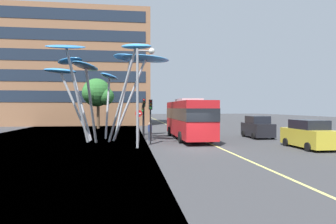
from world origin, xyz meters
TOP-DOWN VIEW (x-y plane):
  - ground at (-0.70, 0.00)m, footprint 120.00×240.00m
  - red_bus at (0.76, 6.02)m, footprint 2.84×10.83m
  - leaf_sculpture at (-6.61, 5.58)m, footprint 10.93×10.78m
  - traffic_light_kerb_near at (-2.94, 2.80)m, footprint 0.28×0.42m
  - traffic_light_kerb_far at (-3.18, 8.30)m, footprint 0.28×0.42m
  - traffic_light_island_mid at (-3.10, 12.16)m, footprint 0.28×0.42m
  - car_parked_near at (7.97, -1.10)m, footprint 2.07×4.47m
  - car_parked_mid at (7.54, 6.32)m, footprint 2.05×3.81m
  - street_lamp at (-3.74, 0.72)m, footprint 1.33×0.44m
  - tree_pavement_near at (-9.03, 21.38)m, footprint 4.40×3.99m
  - pedestrian at (-2.81, 5.32)m, footprint 0.34×0.34m
  - no_entry_sign at (-3.78, 5.45)m, footprint 0.60×0.12m
  - backdrop_building at (-13.88, 33.07)m, footprint 25.43×11.81m

SIDE VIEW (x-z plane):
  - ground at x=-0.70m, z-range -0.10..0.00m
  - pedestrian at x=-2.81m, z-range 0.00..1.60m
  - car_parked_near at x=7.97m, z-range -0.05..1.97m
  - car_parked_mid at x=7.54m, z-range -0.06..2.03m
  - no_entry_sign at x=-3.78m, z-range 0.44..3.12m
  - red_bus at x=0.76m, z-range 0.17..3.86m
  - traffic_light_island_mid at x=-3.10m, z-range 0.73..3.93m
  - traffic_light_kerb_near at x=-2.94m, z-range 0.80..4.32m
  - traffic_light_kerb_far at x=-3.18m, z-range 0.84..4.62m
  - street_lamp at x=-3.74m, z-range 0.99..8.16m
  - tree_pavement_near at x=-9.03m, z-range 1.40..8.37m
  - leaf_sculpture at x=-6.61m, z-range 2.31..10.54m
  - backdrop_building at x=-13.88m, z-range 0.00..19.22m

